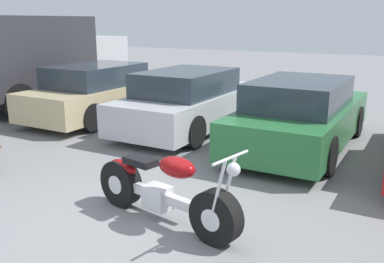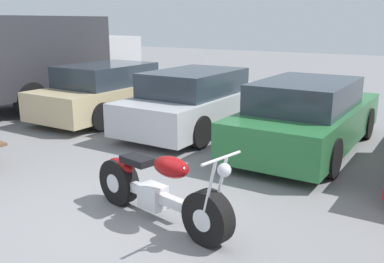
{
  "view_description": "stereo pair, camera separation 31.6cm",
  "coord_description": "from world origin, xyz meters",
  "px_view_note": "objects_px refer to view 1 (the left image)",
  "views": [
    {
      "loc": [
        3.13,
        -3.76,
        2.44
      ],
      "look_at": [
        0.13,
        1.59,
        0.85
      ],
      "focal_mm": 40.0,
      "sensor_mm": 36.0,
      "label": 1
    },
    {
      "loc": [
        3.4,
        -3.59,
        2.44
      ],
      "look_at": [
        0.13,
        1.59,
        0.85
      ],
      "focal_mm": 40.0,
      "sensor_mm": 36.0,
      "label": 2
    }
  ],
  "objects_px": {
    "motorcycle": "(162,191)",
    "delivery_truck": "(27,57)",
    "parked_car_champagne": "(102,92)",
    "parked_car_silver": "(191,101)",
    "parked_car_green": "(301,115)"
  },
  "relations": [
    {
      "from": "parked_car_green",
      "to": "delivery_truck",
      "type": "height_order",
      "value": "delivery_truck"
    },
    {
      "from": "parked_car_champagne",
      "to": "parked_car_silver",
      "type": "relative_size",
      "value": 1.0
    },
    {
      "from": "motorcycle",
      "to": "parked_car_silver",
      "type": "distance_m",
      "value": 4.77
    },
    {
      "from": "motorcycle",
      "to": "delivery_truck",
      "type": "xyz_separation_m",
      "value": [
        -7.39,
        4.32,
        1.03
      ]
    },
    {
      "from": "parked_car_green",
      "to": "delivery_truck",
      "type": "distance_m",
      "value": 8.03
    },
    {
      "from": "delivery_truck",
      "to": "motorcycle",
      "type": "bearing_deg",
      "value": -30.33
    },
    {
      "from": "parked_car_green",
      "to": "parked_car_silver",
      "type": "bearing_deg",
      "value": 174.02
    },
    {
      "from": "motorcycle",
      "to": "delivery_truck",
      "type": "relative_size",
      "value": 0.37
    },
    {
      "from": "parked_car_champagne",
      "to": "parked_car_green",
      "type": "xyz_separation_m",
      "value": [
        5.25,
        -0.25,
        0.0
      ]
    },
    {
      "from": "delivery_truck",
      "to": "parked_car_champagne",
      "type": "bearing_deg",
      "value": -0.69
    },
    {
      "from": "parked_car_silver",
      "to": "delivery_truck",
      "type": "bearing_deg",
      "value": 179.89
    },
    {
      "from": "motorcycle",
      "to": "delivery_truck",
      "type": "height_order",
      "value": "delivery_truck"
    },
    {
      "from": "parked_car_champagne",
      "to": "parked_car_green",
      "type": "bearing_deg",
      "value": -2.75
    },
    {
      "from": "parked_car_champagne",
      "to": "delivery_truck",
      "type": "relative_size",
      "value": 0.74
    },
    {
      "from": "motorcycle",
      "to": "delivery_truck",
      "type": "bearing_deg",
      "value": 149.67
    }
  ]
}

